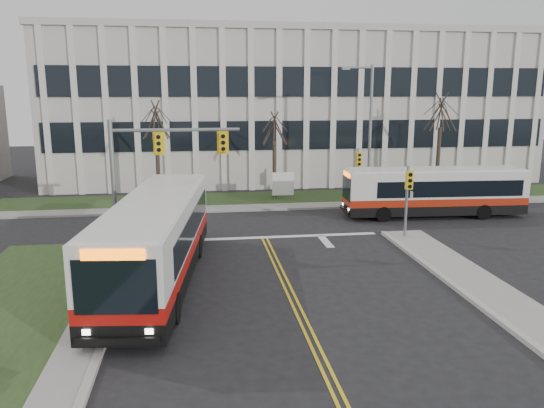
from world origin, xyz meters
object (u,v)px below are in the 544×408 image
(directory_sign, at_px, (283,184))
(bus_cross, at_px, (434,193))
(streetlight, at_px, (368,126))
(bus_main, at_px, (157,241))

(directory_sign, relative_size, bus_cross, 0.19)
(streetlight, height_order, bus_main, streetlight)
(directory_sign, height_order, bus_main, bus_main)
(directory_sign, bearing_deg, bus_cross, -35.47)
(bus_main, distance_m, bus_cross, 18.33)
(bus_main, height_order, bus_cross, bus_main)
(bus_cross, bearing_deg, bus_main, -56.79)
(streetlight, bearing_deg, directory_sign, 166.77)
(directory_sign, distance_m, bus_cross, 10.21)
(streetlight, relative_size, bus_main, 0.74)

